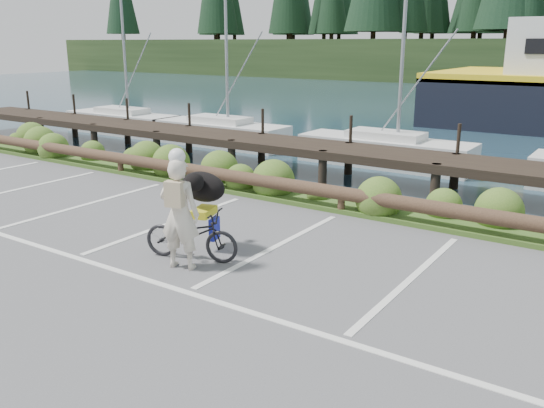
# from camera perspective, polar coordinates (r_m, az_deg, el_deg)

# --- Properties ---
(ground) EXTENTS (72.00, 72.00, 0.00)m
(ground) POSITION_cam_1_polar(r_m,az_deg,el_deg) (9.07, -6.75, -7.84)
(ground) COLOR #4E4D50
(vegetation_strip) EXTENTS (34.00, 1.60, 0.10)m
(vegetation_strip) POSITION_cam_1_polar(r_m,az_deg,el_deg) (13.28, 8.23, 0.02)
(vegetation_strip) COLOR #3D5B21
(vegetation_strip) RESTS_ON ground
(log_rail) EXTENTS (32.00, 0.30, 0.60)m
(log_rail) POSITION_cam_1_polar(r_m,az_deg,el_deg) (12.69, 6.84, -0.91)
(log_rail) COLOR #443021
(log_rail) RESTS_ON ground
(bicycle) EXTENTS (1.80, 1.05, 0.89)m
(bicycle) POSITION_cam_1_polar(r_m,az_deg,el_deg) (9.93, -8.01, -3.02)
(bicycle) COLOR black
(bicycle) RESTS_ON ground
(cyclist) EXTENTS (0.77, 0.62, 1.85)m
(cyclist) POSITION_cam_1_polar(r_m,az_deg,el_deg) (9.44, -9.14, -0.98)
(cyclist) COLOR beige
(cyclist) RESTS_ON ground
(dog) EXTENTS (0.70, 1.02, 0.54)m
(dog) POSITION_cam_1_polar(r_m,az_deg,el_deg) (10.20, -6.87, 1.72)
(dog) COLOR black
(dog) RESTS_ON bicycle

